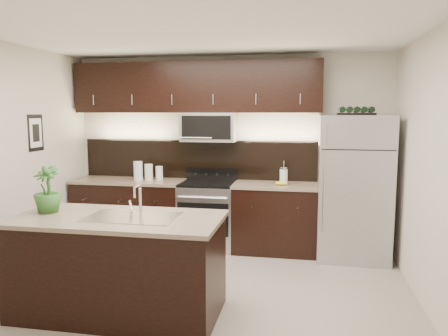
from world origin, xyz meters
The scene contains 12 objects.
ground centered at (0.00, 0.00, 0.00)m, with size 4.50×4.50×0.00m, color gray.
room_walls centered at (-0.11, -0.04, 1.70)m, with size 4.52×4.02×2.71m.
counter_run centered at (-0.46, 1.69, 0.47)m, with size 3.51×0.65×0.94m.
upper_fixtures centered at (-0.43, 1.84, 2.14)m, with size 3.49×0.40×1.66m.
island centered at (-0.64, -0.46, 0.47)m, with size 1.96×0.96×0.94m.
sink_faucet centered at (-0.49, -0.45, 0.96)m, with size 0.84×0.50×0.28m.
refrigerator centered at (1.70, 1.63, 0.94)m, with size 0.90×0.81×1.87m, color #B2B2B7.
wine_rack centered at (1.70, 1.63, 1.92)m, with size 0.46×0.29×0.11m.
plant centered at (-1.37, -0.41, 1.17)m, with size 0.26×0.26×0.46m, color #2C6026.
canisters centered at (-1.15, 1.68, 1.06)m, with size 0.39×0.22×0.27m.
french_press centered at (0.80, 1.64, 1.06)m, with size 0.11×0.11×0.32m.
bananas centered at (0.73, 1.61, 0.96)m, with size 0.15×0.12×0.05m, color yellow.
Camera 1 is at (1.07, -4.18, 1.91)m, focal length 35.00 mm.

